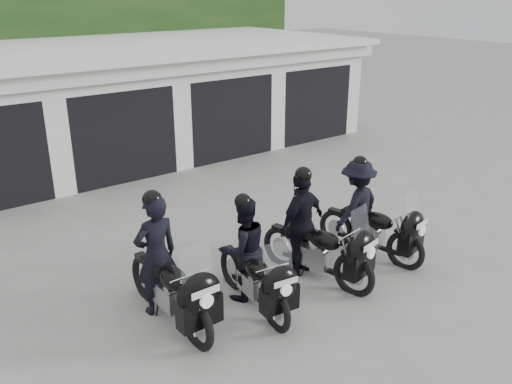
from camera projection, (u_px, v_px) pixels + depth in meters
ground at (269, 268)px, 9.13m from camera, size 80.00×80.00×0.00m
garage_block at (83, 106)px, 14.60m from camera, size 16.40×6.80×2.96m
background_vegetation at (35, 40)px, 17.94m from camera, size 20.00×3.90×5.80m
police_bike_a at (167, 272)px, 7.46m from camera, size 0.66×2.22×1.93m
police_bike_b at (249, 258)px, 7.91m from camera, size 0.86×1.99×1.73m
police_bike_c at (311, 231)px, 8.63m from camera, size 1.12×2.15×1.89m
police_bike_d at (365, 212)px, 9.40m from camera, size 1.18×2.07×1.82m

